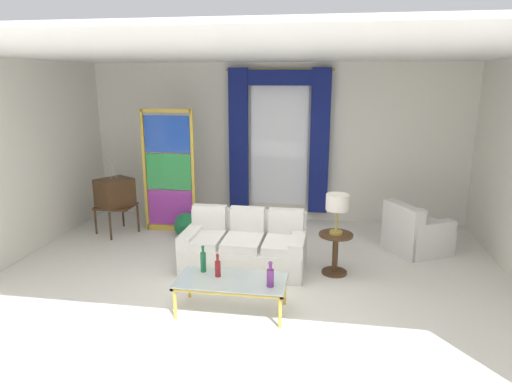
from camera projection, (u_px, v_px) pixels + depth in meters
The scene contains 16 objects.
ground_plane at pixel (249, 282), 6.16m from camera, with size 16.00×16.00×0.00m, color white.
wall_rear at pixel (276, 143), 8.72m from camera, with size 8.00×0.12×3.00m, color white.
wall_left at pixel (21, 159), 6.93m from camera, with size 0.12×7.00×3.00m, color white.
ceiling_slab at pixel (258, 55), 6.18m from camera, with size 8.00×7.60×0.04m, color white.
curtained_window at pixel (279, 131), 8.49m from camera, with size 2.00×0.17×2.70m.
couch_white_long at pixel (245, 247), 6.62m from camera, with size 1.77×0.95×0.86m.
coffee_table at pixel (231, 282), 5.31m from camera, with size 1.29×0.62×0.41m.
bottle_blue_decanter at pixel (218, 267), 5.36m from camera, with size 0.07×0.07×0.29m.
bottle_crystal_tall at pixel (203, 261), 5.48m from camera, with size 0.07×0.07×0.34m.
bottle_amber_squat at pixel (270, 276), 5.10m from camera, with size 0.08×0.08×0.31m.
vintage_tv at pixel (115, 194), 7.96m from camera, with size 0.74×0.77×1.35m.
armchair_white at pixel (415, 234), 7.21m from camera, with size 1.10×1.10×0.80m.
stained_glass_divider at pixel (169, 174), 8.01m from camera, with size 0.95×0.05×2.20m.
peacock_figurine at pixel (184, 226), 7.79m from camera, with size 0.44×0.60×0.50m.
round_side_table at pixel (335, 250), 6.37m from camera, with size 0.48×0.48×0.59m.
table_lamp_brass at pixel (337, 204), 6.20m from camera, with size 0.32×0.32×0.57m.
Camera 1 is at (1.00, -5.58, 2.71)m, focal length 31.64 mm.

